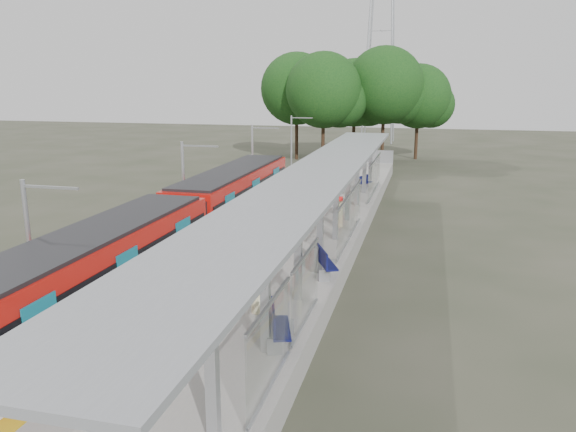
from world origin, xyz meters
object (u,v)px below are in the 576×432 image
object	(u,v)px
train	(181,227)
bench_mid	(325,262)
bench_near	(278,325)
litter_bin	(316,259)
info_pillar_near	(257,291)
info_pillar_far	(339,214)
bench_far	(365,182)

from	to	relation	value
train	bench_mid	bearing A→B (deg)	-16.00
bench_mid	train	bearing A→B (deg)	139.68
bench_near	bench_mid	size ratio (longest dim) A/B	1.04
litter_bin	info_pillar_near	bearing A→B (deg)	-102.80
train	info_pillar_far	size ratio (longest dim) A/B	17.07
bench_near	info_pillar_far	size ratio (longest dim) A/B	1.08
info_pillar_near	info_pillar_far	bearing A→B (deg)	63.18
bench_mid	bench_far	distance (m)	19.10
train	litter_bin	xyz separation A→B (m)	(6.50, -1.49, -0.55)
bench_near	info_pillar_near	distance (m)	2.41
train	bench_far	world-z (taller)	train
train	bench_far	xyz separation A→B (m)	(6.36, 17.09, -0.57)
bench_near	litter_bin	bearing A→B (deg)	73.96
bench_near	bench_far	distance (m)	25.22
info_pillar_far	litter_bin	size ratio (longest dim) A/B	1.60
bench_mid	litter_bin	distance (m)	0.70
train	bench_near	bearing A→B (deg)	-50.49
info_pillar_near	info_pillar_far	size ratio (longest dim) A/B	1.09
train	info_pillar_near	xyz separation A→B (m)	(5.45, -6.08, -0.29)
train	bench_mid	xyz separation A→B (m)	(6.97, -2.00, -0.47)
info_pillar_far	bench_mid	bearing A→B (deg)	-109.54
bench_mid	litter_bin	size ratio (longest dim) A/B	1.65
train	info_pillar_near	size ratio (longest dim) A/B	15.73
train	info_pillar_far	world-z (taller)	train
bench_mid	bench_far	bearing A→B (deg)	67.52
info_pillar_far	train	bearing A→B (deg)	-162.11
bench_far	train	bearing A→B (deg)	-88.74
bench_near	info_pillar_far	bearing A→B (deg)	73.79
bench_far	info_pillar_far	xyz separation A→B (m)	(-0.04, -11.35, 0.22)
train	bench_far	distance (m)	18.24
bench_near	bench_mid	world-z (taller)	bench_near
info_pillar_far	litter_bin	distance (m)	7.24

